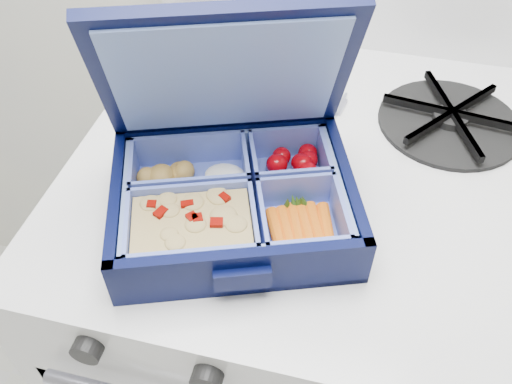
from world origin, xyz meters
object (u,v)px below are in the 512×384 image
(bento_box, at_px, (234,201))
(stove, at_px, (303,331))
(fork, at_px, (312,148))
(burner_grate, at_px, (451,116))

(bento_box, bearing_deg, stove, 40.43)
(bento_box, relative_size, fork, 1.25)
(burner_grate, relative_size, fork, 0.92)
(stove, distance_m, burner_grate, 0.44)
(fork, bearing_deg, burner_grate, 39.48)
(stove, relative_size, burner_grate, 4.94)
(burner_grate, height_order, fork, burner_grate)
(stove, relative_size, fork, 4.53)
(bento_box, height_order, fork, bento_box)
(stove, height_order, fork, fork)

